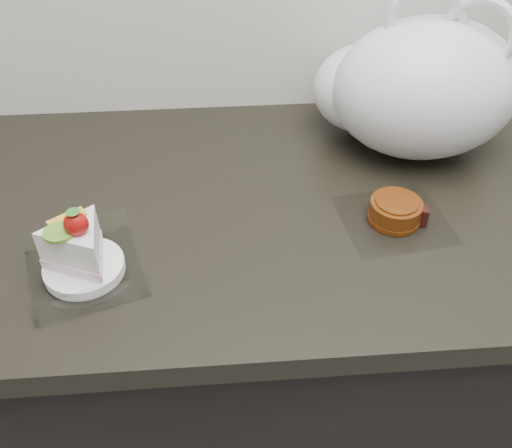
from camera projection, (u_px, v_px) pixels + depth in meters
counter at (331, 356)px, 1.24m from camera, size 2.04×0.64×0.90m
cake_tray at (81, 257)px, 0.79m from camera, size 0.19×0.19×0.12m
mooncake_wrap at (396, 213)px, 0.89m from camera, size 0.18×0.17×0.04m
plastic_bag at (413, 88)px, 0.99m from camera, size 0.40×0.35×0.30m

